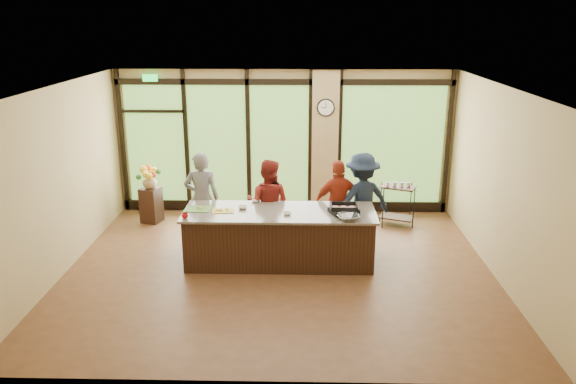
{
  "coord_description": "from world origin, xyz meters",
  "views": [
    {
      "loc": [
        0.35,
        -8.5,
        4.02
      ],
      "look_at": [
        0.14,
        0.4,
        1.22
      ],
      "focal_mm": 35.0,
      "sensor_mm": 36.0,
      "label": 1
    }
  ],
  "objects_px": {
    "cook_left": "(202,198)",
    "bar_cart": "(397,199)",
    "cook_right": "(362,200)",
    "roasting_pan": "(344,211)",
    "island_base": "(279,238)",
    "flower_stand": "(151,205)"
  },
  "relations": [
    {
      "from": "flower_stand",
      "to": "cook_left",
      "type": "bearing_deg",
      "value": -24.24
    },
    {
      "from": "island_base",
      "to": "cook_left",
      "type": "relative_size",
      "value": 1.8
    },
    {
      "from": "cook_left",
      "to": "flower_stand",
      "type": "distance_m",
      "value": 1.72
    },
    {
      "from": "bar_cart",
      "to": "cook_right",
      "type": "bearing_deg",
      "value": -107.05
    },
    {
      "from": "cook_left",
      "to": "bar_cart",
      "type": "distance_m",
      "value": 3.86
    },
    {
      "from": "cook_right",
      "to": "roasting_pan",
      "type": "relative_size",
      "value": 3.97
    },
    {
      "from": "island_base",
      "to": "flower_stand",
      "type": "relative_size",
      "value": 4.33
    },
    {
      "from": "cook_right",
      "to": "flower_stand",
      "type": "distance_m",
      "value": 4.3
    },
    {
      "from": "island_base",
      "to": "cook_right",
      "type": "bearing_deg",
      "value": 29.34
    },
    {
      "from": "roasting_pan",
      "to": "cook_left",
      "type": "bearing_deg",
      "value": 137.53
    },
    {
      "from": "cook_right",
      "to": "cook_left",
      "type": "bearing_deg",
      "value": -22.3
    },
    {
      "from": "roasting_pan",
      "to": "flower_stand",
      "type": "xyz_separation_m",
      "value": [
        -3.74,
        1.98,
        -0.6
      ]
    },
    {
      "from": "flower_stand",
      "to": "island_base",
      "type": "bearing_deg",
      "value": -18.57
    },
    {
      "from": "island_base",
      "to": "roasting_pan",
      "type": "xyz_separation_m",
      "value": [
        1.06,
        -0.07,
        0.52
      ]
    },
    {
      "from": "bar_cart",
      "to": "cook_left",
      "type": "bearing_deg",
      "value": -142.88
    },
    {
      "from": "roasting_pan",
      "to": "bar_cart",
      "type": "height_order",
      "value": "roasting_pan"
    },
    {
      "from": "cook_left",
      "to": "bar_cart",
      "type": "relative_size",
      "value": 1.92
    },
    {
      "from": "island_base",
      "to": "flower_stand",
      "type": "distance_m",
      "value": 3.29
    },
    {
      "from": "island_base",
      "to": "bar_cart",
      "type": "xyz_separation_m",
      "value": [
        2.28,
        1.83,
        0.1
      ]
    },
    {
      "from": "cook_left",
      "to": "bar_cart",
      "type": "height_order",
      "value": "cook_left"
    },
    {
      "from": "roasting_pan",
      "to": "bar_cart",
      "type": "xyz_separation_m",
      "value": [
        1.21,
        1.9,
        -0.42
      ]
    },
    {
      "from": "flower_stand",
      "to": "bar_cart",
      "type": "xyz_separation_m",
      "value": [
        4.96,
        -0.08,
        0.18
      ]
    }
  ]
}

